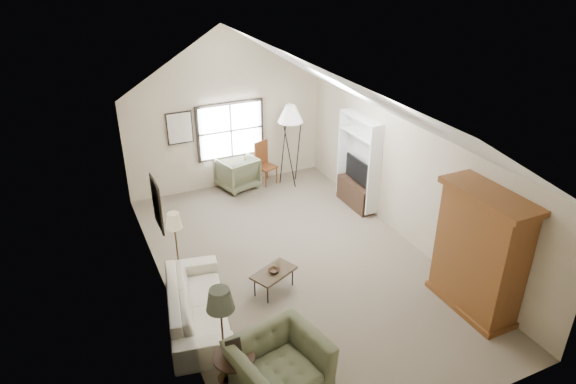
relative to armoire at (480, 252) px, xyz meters
name	(u,v)px	position (x,y,z in m)	size (l,w,h in m)	color
room_shell	(298,106)	(-2.18, 2.40, 2.11)	(5.01, 8.01, 4.00)	#6F654F
window	(231,130)	(-2.08, 6.36, 0.35)	(1.72, 0.08, 1.42)	black
skylight	(338,84)	(-0.88, 3.30, 2.12)	(0.80, 1.20, 0.52)	white
wall_art	(169,164)	(-4.06, 4.34, 0.63)	(1.97, 3.71, 0.88)	black
armoire	(480,252)	(0.00, 0.00, 0.00)	(0.60, 1.50, 2.20)	brown
tv_alcove	(359,161)	(0.16, 4.00, 0.05)	(0.32, 1.30, 2.10)	white
media_console	(356,194)	(0.14, 4.00, -0.80)	(0.34, 1.18, 0.60)	#382316
tv_panel	(357,170)	(0.14, 4.00, -0.18)	(0.05, 0.90, 0.55)	black
sofa	(197,304)	(-4.38, 1.63, -0.76)	(2.35, 0.92, 0.69)	white
armchair_near	(279,367)	(-3.75, -0.25, -0.69)	(1.25, 1.09, 0.81)	#525A3F
armchair_far	(237,173)	(-2.05, 6.10, -0.69)	(0.88, 0.90, 0.82)	#676949
coffee_table	(274,281)	(-2.91, 1.83, -0.89)	(0.81, 0.45, 0.41)	#362816
bowl	(274,271)	(-2.91, 1.83, -0.66)	(0.19, 0.19, 0.05)	#3D2819
side_table	(235,372)	(-4.30, 0.03, -0.81)	(0.59, 0.59, 0.59)	#311F14
side_chair	(266,163)	(-1.29, 6.02, -0.55)	(0.43, 0.43, 1.11)	brown
tripod_lamp	(290,145)	(-0.74, 5.74, -0.03)	(0.62, 0.62, 2.13)	white
dark_lamp	(223,336)	(-4.38, 0.23, -0.28)	(0.39, 0.39, 1.64)	#282B1F
tan_lamp	(177,248)	(-4.38, 2.83, -0.36)	(0.29, 0.29, 1.47)	tan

